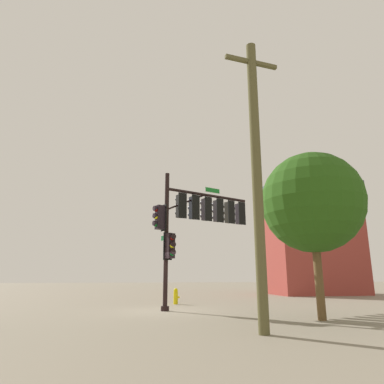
{
  "coord_description": "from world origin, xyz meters",
  "views": [
    {
      "loc": [
        -1.57,
        -15.54,
        1.51
      ],
      "look_at": [
        1.23,
        0.2,
        5.43
      ],
      "focal_mm": 31.86,
      "sensor_mm": 36.0,
      "label": 1
    }
  ],
  "objects_px": {
    "signal_pole_assembly": "(197,218)",
    "utility_pole": "(257,171)",
    "tree_near": "(312,202)",
    "fire_hydrant": "(176,296)",
    "brick_building": "(310,238)"
  },
  "relations": [
    {
      "from": "signal_pole_assembly",
      "to": "utility_pole",
      "type": "relative_size",
      "value": 0.72
    },
    {
      "from": "fire_hydrant",
      "to": "signal_pole_assembly",
      "type": "bearing_deg",
      "value": -77.29
    },
    {
      "from": "fire_hydrant",
      "to": "tree_near",
      "type": "distance_m",
      "value": 9.38
    },
    {
      "from": "signal_pole_assembly",
      "to": "tree_near",
      "type": "bearing_deg",
      "value": -54.23
    },
    {
      "from": "signal_pole_assembly",
      "to": "fire_hydrant",
      "type": "bearing_deg",
      "value": 102.71
    },
    {
      "from": "fire_hydrant",
      "to": "brick_building",
      "type": "height_order",
      "value": "brick_building"
    },
    {
      "from": "fire_hydrant",
      "to": "brick_building",
      "type": "distance_m",
      "value": 15.18
    },
    {
      "from": "utility_pole",
      "to": "tree_near",
      "type": "bearing_deg",
      "value": 38.08
    },
    {
      "from": "fire_hydrant",
      "to": "utility_pole",
      "type": "bearing_deg",
      "value": -84.13
    },
    {
      "from": "signal_pole_assembly",
      "to": "fire_hydrant",
      "type": "height_order",
      "value": "signal_pole_assembly"
    },
    {
      "from": "signal_pole_assembly",
      "to": "brick_building",
      "type": "relative_size",
      "value": 0.69
    },
    {
      "from": "tree_near",
      "to": "brick_building",
      "type": "bearing_deg",
      "value": 61.47
    },
    {
      "from": "fire_hydrant",
      "to": "tree_near",
      "type": "xyz_separation_m",
      "value": [
        4.09,
        -7.58,
        3.73
      ]
    },
    {
      "from": "signal_pole_assembly",
      "to": "tree_near",
      "type": "xyz_separation_m",
      "value": [
        3.46,
        -4.81,
        -0.11
      ]
    },
    {
      "from": "utility_pole",
      "to": "fire_hydrant",
      "type": "xyz_separation_m",
      "value": [
        -1.03,
        9.98,
        -4.05
      ]
    }
  ]
}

